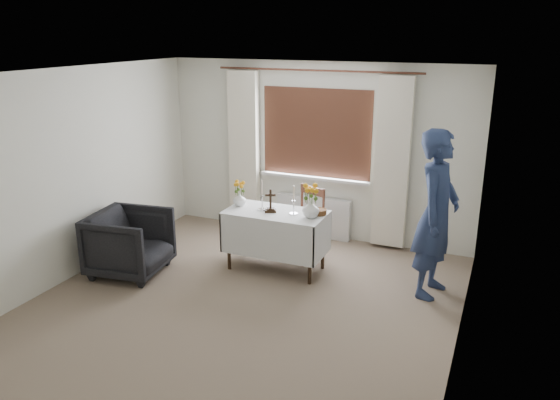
# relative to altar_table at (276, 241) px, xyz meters

# --- Properties ---
(ground) EXTENTS (5.00, 5.00, 0.00)m
(ground) POSITION_rel_altar_table_xyz_m (0.04, -1.15, -0.38)
(ground) COLOR gray
(ground) RESTS_ON ground
(altar_table) EXTENTS (1.24, 0.64, 0.76)m
(altar_table) POSITION_rel_altar_table_xyz_m (0.00, 0.00, 0.00)
(altar_table) COLOR white
(altar_table) RESTS_ON ground
(wooden_chair) EXTENTS (0.57, 0.57, 0.96)m
(wooden_chair) POSITION_rel_altar_table_xyz_m (0.18, 0.45, 0.10)
(wooden_chair) COLOR #522B1C
(wooden_chair) RESTS_ON ground
(armchair) EXTENTS (0.98, 0.95, 0.79)m
(armchair) POSITION_rel_altar_table_xyz_m (-1.61, -0.82, 0.02)
(armchair) COLOR black
(armchair) RESTS_ON ground
(person) EXTENTS (0.57, 0.76, 1.90)m
(person) POSITION_rel_altar_table_xyz_m (1.89, 0.10, 0.57)
(person) COLOR navy
(person) RESTS_ON ground
(radiator) EXTENTS (1.10, 0.10, 0.60)m
(radiator) POSITION_rel_altar_table_xyz_m (0.04, 1.27, -0.08)
(radiator) COLOR silver
(radiator) RESTS_ON ground
(wooden_cross) EXTENTS (0.16, 0.14, 0.29)m
(wooden_cross) POSITION_rel_altar_table_xyz_m (-0.06, -0.03, 0.53)
(wooden_cross) COLOR black
(wooden_cross) RESTS_ON altar_table
(candlestick_left) EXTENTS (0.12, 0.12, 0.38)m
(candlestick_left) POSITION_rel_altar_table_xyz_m (-0.19, 0.00, 0.57)
(candlestick_left) COLOR white
(candlestick_left) RESTS_ON altar_table
(candlestick_right) EXTENTS (0.13, 0.13, 0.36)m
(candlestick_right) POSITION_rel_altar_table_xyz_m (0.23, 0.01, 0.56)
(candlestick_right) COLOR white
(candlestick_right) RESTS_ON altar_table
(flower_vase_left) EXTENTS (0.19, 0.19, 0.17)m
(flower_vase_left) POSITION_rel_altar_table_xyz_m (-0.52, 0.04, 0.47)
(flower_vase_left) COLOR white
(flower_vase_left) RESTS_ON altar_table
(flower_vase_right) EXTENTS (0.24, 0.24, 0.21)m
(flower_vase_right) POSITION_rel_altar_table_xyz_m (0.46, -0.02, 0.49)
(flower_vase_right) COLOR white
(flower_vase_right) RESTS_ON altar_table
(wicker_basket) EXTENTS (0.22, 0.22, 0.07)m
(wicker_basket) POSITION_rel_altar_table_xyz_m (0.52, 0.12, 0.41)
(wicker_basket) COLOR brown
(wicker_basket) RESTS_ON altar_table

